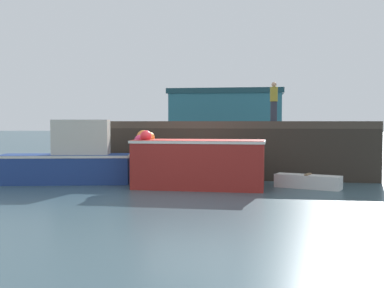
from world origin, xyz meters
TOP-DOWN VIEW (x-y plane):
  - ground at (0.00, 0.00)m, footprint 120.00×160.00m
  - pier at (1.24, 5.45)m, footprint 9.81×7.87m
  - fishing_boat_near_left at (-3.95, 0.66)m, footprint 4.36×1.95m
  - fishing_boat_near_right at (0.32, 0.23)m, footprint 4.13×1.68m
  - rowboat at (3.65, 0.68)m, footprint 2.04×1.22m
  - dockworker at (2.74, 7.22)m, footprint 0.34×0.34m
  - warehouse at (-1.39, 32.27)m, footprint 11.08×4.16m

SIDE VIEW (x-z plane):
  - ground at x=0.00m, z-range -0.10..0.00m
  - rowboat at x=3.65m, z-range -0.02..0.43m
  - fishing_boat_near_left at x=-3.95m, z-range -0.27..1.82m
  - fishing_boat_near_right at x=0.32m, z-range -0.09..1.67m
  - pier at x=1.24m, z-range 0.68..2.72m
  - warehouse at x=-1.39m, z-range 0.02..5.20m
  - dockworker at x=2.74m, z-range 2.04..3.77m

